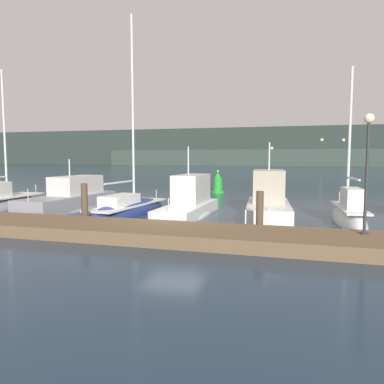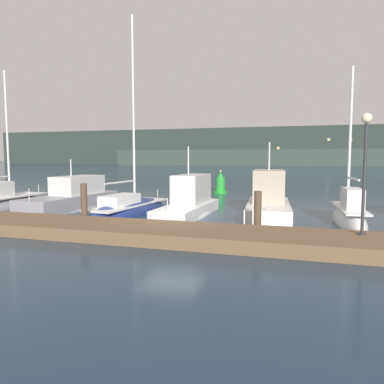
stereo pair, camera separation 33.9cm
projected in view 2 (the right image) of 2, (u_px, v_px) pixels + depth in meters
name	position (u px, v px, depth m)	size (l,w,h in m)	color
ground_plane	(172.00, 226.00, 15.96)	(400.00, 400.00, 0.00)	#1E3347
dock	(148.00, 232.00, 13.57)	(28.43, 2.80, 0.45)	brown
mooring_pile_1	(84.00, 204.00, 16.17)	(0.28, 0.28, 1.81)	#4C3D2D
mooring_pile_2	(258.00, 213.00, 13.98)	(0.28, 0.28, 1.67)	#4C3D2D
sailboat_berth_1	(2.00, 205.00, 21.53)	(2.18, 6.78, 8.55)	gray
motorboat_berth_2	(72.00, 203.00, 21.13)	(2.74, 7.29, 3.29)	gray
sailboat_berth_3	(129.00, 211.00, 19.63)	(2.38, 7.32, 10.97)	navy
motorboat_berth_4	(189.00, 208.00, 18.86)	(2.00, 6.49, 3.94)	white
motorboat_berth_5	(268.00, 209.00, 17.96)	(2.70, 6.26, 4.12)	white
sailboat_berth_6	(349.00, 220.00, 16.56)	(1.56, 5.30, 7.73)	white
channel_buoy	(220.00, 185.00, 30.37)	(1.14, 1.14, 1.87)	green
dock_lamppost	(365.00, 154.00, 11.77)	(0.32, 0.32, 3.86)	#2D2D33
hillside_backdrop	(296.00, 148.00, 131.65)	(240.00, 23.00, 13.18)	#28332D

